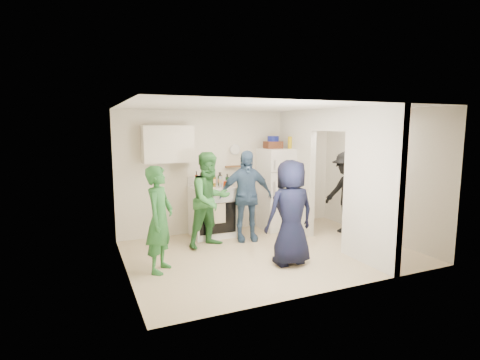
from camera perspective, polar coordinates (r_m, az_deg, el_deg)
name	(u,v)px	position (r m, az deg, el deg)	size (l,w,h in m)	color
floor	(270,252)	(6.67, 4.54, -10.94)	(4.80, 4.80, 0.00)	#C0B187
wall_back	(232,171)	(7.90, -1.17, 1.40)	(4.80, 4.80, 0.00)	silver
wall_front	(333,200)	(4.97, 13.99, -2.91)	(4.80, 4.80, 0.00)	silver
wall_left	(124,192)	(5.66, -17.28, -1.69)	(3.40, 3.40, 0.00)	silver
wall_right	(379,175)	(7.79, 20.41, 0.79)	(3.40, 3.40, 0.00)	silver
ceiling	(271,107)	(6.31, 4.80, 11.02)	(4.80, 4.80, 0.00)	white
partition_pier_back	(296,171)	(7.92, 8.56, 1.32)	(0.12, 1.20, 2.50)	silver
partition_pier_front	(372,187)	(6.18, 19.44, -0.98)	(0.12, 1.20, 2.50)	silver
partition_header	(330,120)	(6.96, 13.62, 8.91)	(0.12, 1.00, 0.40)	silver
stove	(212,211)	(7.52, -4.31, -4.77)	(0.84, 0.70, 1.00)	white
upper_cabinet	(168,144)	(7.26, -10.95, 5.40)	(0.95, 0.34, 0.70)	silver
fridge	(278,189)	(8.02, 5.78, -1.35)	(0.71, 0.69, 1.72)	white
wicker_basket	(273,145)	(7.92, 5.06, 5.35)	(0.35, 0.25, 0.15)	brown
blue_bowl	(273,139)	(7.91, 5.08, 6.29)	(0.24, 0.24, 0.11)	navy
yellow_cup_stack_top	(290,143)	(7.95, 7.63, 5.68)	(0.09, 0.09, 0.25)	yellow
wall_clock	(235,150)	(7.86, -0.78, 4.66)	(0.22, 0.22, 0.03)	white
spice_shelf	(233,166)	(7.84, -1.03, 2.08)	(0.35, 0.08, 0.03)	olive
nook_window	(372,153)	(7.89, 19.45, 3.84)	(0.03, 0.70, 0.80)	black
nook_window_frame	(371,153)	(7.88, 19.37, 3.84)	(0.04, 0.76, 0.86)	white
nook_valance	(371,136)	(7.84, 19.35, 6.38)	(0.04, 0.82, 0.18)	white
yellow_cup_stack_stove	(209,182)	(7.16, -4.69, -0.34)	(0.09, 0.09, 0.25)	yellow
red_cup	(226,184)	(7.30, -2.21, -0.66)	(0.09, 0.09, 0.12)	red
person_green_left	(160,219)	(5.75, -12.16, -5.87)	(0.59, 0.39, 1.61)	#307936
person_green_center	(210,200)	(6.79, -4.57, -3.03)	(0.84, 0.66, 1.73)	#388041
person_denim	(246,196)	(7.15, 0.88, -2.42)	(1.02, 0.42, 1.74)	#3B5A80
person_navy	(291,213)	(5.96, 7.72, -4.95)	(0.82, 0.53, 1.68)	black
person_nook	(347,193)	(7.92, 15.99, -1.89)	(1.09, 0.63, 1.69)	black
bottle_a	(197,179)	(7.44, -6.63, 0.19)	(0.06, 0.06, 0.31)	brown
bottle_b	(204,181)	(7.29, -5.44, -0.08)	(0.07, 0.07, 0.28)	#194717
bottle_c	(204,178)	(7.52, -5.45, 0.26)	(0.07, 0.07, 0.30)	silver
bottle_d	(214,179)	(7.38, -3.98, 0.08)	(0.07, 0.07, 0.29)	#5C4510
bottle_e	(213,177)	(7.60, -4.12, 0.43)	(0.06, 0.06, 0.32)	#A7ADB9
bottle_f	(219,179)	(7.49, -3.18, 0.15)	(0.06, 0.06, 0.27)	#153B20
bottle_g	(221,178)	(7.63, -2.98, 0.23)	(0.08, 0.08, 0.26)	olive
bottle_h	(199,182)	(7.20, -6.33, -0.30)	(0.07, 0.07, 0.25)	silver
bottle_i	(213,179)	(7.50, -4.11, 0.21)	(0.07, 0.07, 0.29)	#5F3110
bottle_j	(227,180)	(7.43, -1.96, -0.02)	(0.07, 0.07, 0.25)	#1A4E25
bottle_k	(201,180)	(7.36, -5.96, 0.02)	(0.08, 0.08, 0.29)	olive
bottle_l	(220,180)	(7.32, -3.00, 0.03)	(0.06, 0.06, 0.29)	#9699A5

